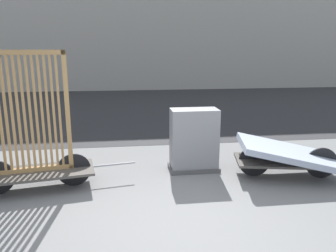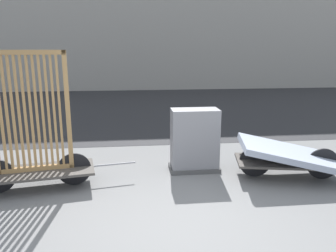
{
  "view_description": "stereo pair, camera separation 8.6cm",
  "coord_description": "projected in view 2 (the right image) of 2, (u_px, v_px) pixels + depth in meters",
  "views": [
    {
      "loc": [
        -0.66,
        -3.64,
        2.18
      ],
      "look_at": [
        0.0,
        1.42,
        0.98
      ],
      "focal_mm": 35.0,
      "sensor_mm": 36.0,
      "label": 1
    },
    {
      "loc": [
        -0.57,
        -3.65,
        2.18
      ],
      "look_at": [
        0.0,
        1.42,
        0.98
      ],
      "focal_mm": 35.0,
      "sensor_mm": 36.0,
      "label": 2
    }
  ],
  "objects": [
    {
      "name": "ground_plane",
      "position": [
        181.0,
        228.0,
        4.09
      ],
      "size": [
        60.0,
        60.0,
        0.0
      ],
      "primitive_type": "plane",
      "color": "slate"
    },
    {
      "name": "road_strip",
      "position": [
        147.0,
        107.0,
        12.64
      ],
      "size": [
        56.0,
        10.46,
        0.01
      ],
      "color": "#2D2D30",
      "rests_on": "ground_plane"
    },
    {
      "name": "bike_cart_with_mattress",
      "position": [
        289.0,
        156.0,
        5.61
      ],
      "size": [
        2.49,
        1.38,
        0.66
      ],
      "rotation": [
        0.0,
        0.0,
        -0.2
      ],
      "color": "#4C4742",
      "rests_on": "ground_plane"
    },
    {
      "name": "utility_cabinet",
      "position": [
        195.0,
        142.0,
        5.93
      ],
      "size": [
        0.9,
        0.49,
        1.14
      ],
      "color": "#4C4C4C",
      "rests_on": "ground_plane"
    },
    {
      "name": "bike_cart_with_bedframe",
      "position": [
        35.0,
        145.0,
        5.07
      ],
      "size": [
        2.49,
        1.03,
        2.17
      ],
      "rotation": [
        0.0,
        0.0,
        0.17
      ],
      "color": "#4C4742",
      "rests_on": "ground_plane"
    }
  ]
}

